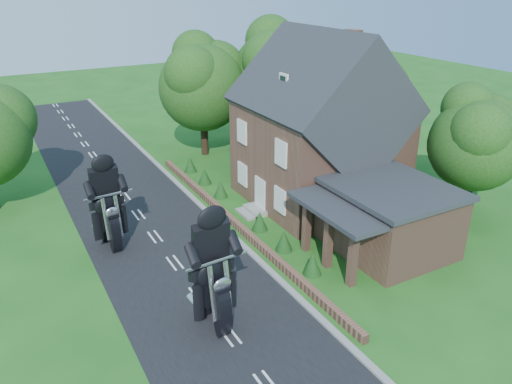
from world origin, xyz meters
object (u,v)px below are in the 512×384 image
house (320,131)px  motorcycle_lead (213,309)px  annex (387,217)px  motorcycle_follow (111,233)px  garden_wall (235,223)px

house → motorcycle_lead: house is taller
annex → motorcycle_follow: size_ratio=4.34×
house → motorcycle_follow: (-12.73, 0.08, -3.59)m
garden_wall → motorcycle_follow: motorcycle_follow is taller
motorcycle_lead → motorcycle_follow: motorcycle_lead is taller
garden_wall → house: house is taller
garden_wall → annex: size_ratio=3.12×
house → motorcycle_lead: bearing=-142.7°
garden_wall → house: size_ratio=2.15×
garden_wall → house: (6.19, 1.00, 4.14)m
motorcycle_lead → motorcycle_follow: 8.51m
house → motorcycle_follow: bearing=179.6°
annex → house: bearing=84.8°
garden_wall → motorcycle_follow: size_ratio=13.54×
garden_wall → house: 7.52m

